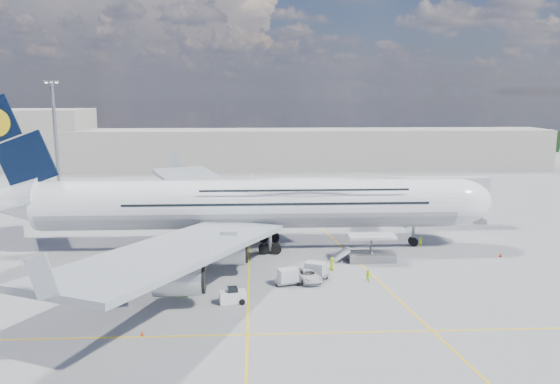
{
  "coord_description": "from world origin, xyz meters",
  "views": [
    {
      "loc": [
        0.78,
        -69.55,
        23.19
      ],
      "look_at": [
        4.51,
        8.0,
        8.89
      ],
      "focal_mm": 35.0,
      "sensor_mm": 36.0,
      "label": 1
    }
  ],
  "objects_px": {
    "dolly_nose_near": "(315,269)",
    "cone_wing_left_inner": "(205,230)",
    "cargo_loader": "(370,252)",
    "service_van": "(308,276)",
    "baggage_tug": "(233,296)",
    "crew_loader": "(368,277)",
    "cone_wing_left_outer": "(174,205)",
    "dolly_row_a": "(152,272)",
    "crew_nose": "(420,241)",
    "dolly_row_c": "(146,261)",
    "light_mast": "(56,141)",
    "crew_tug": "(180,291)",
    "catering_truck_inner": "(246,207)",
    "cone_wing_right_inner": "(150,269)",
    "cone_tail": "(35,261)",
    "crew_van": "(332,264)",
    "cone_nose": "(501,255)",
    "crew_wing": "(197,285)",
    "dolly_row_b": "(108,292)",
    "airliner": "(251,203)",
    "dolly_back": "(135,259)",
    "catering_truck_outer": "(154,196)",
    "jet_bridge": "(424,189)",
    "dolly_nose_far": "(288,276)"
  },
  "relations": [
    {
      "from": "dolly_nose_near",
      "to": "cone_wing_left_inner",
      "type": "xyz_separation_m",
      "value": [
        -15.9,
        24.19,
        -0.84
      ]
    },
    {
      "from": "cargo_loader",
      "to": "service_van",
      "type": "relative_size",
      "value": 1.67
    },
    {
      "from": "baggage_tug",
      "to": "crew_loader",
      "type": "distance_m",
      "value": 17.39
    },
    {
      "from": "service_van",
      "to": "crew_loader",
      "type": "bearing_deg",
      "value": -20.77
    },
    {
      "from": "cone_wing_left_outer",
      "to": "service_van",
      "type": "bearing_deg",
      "value": -63.32
    },
    {
      "from": "dolly_row_a",
      "to": "crew_nose",
      "type": "relative_size",
      "value": 2.07
    },
    {
      "from": "dolly_row_c",
      "to": "light_mast",
      "type": "bearing_deg",
      "value": 144.72
    },
    {
      "from": "cargo_loader",
      "to": "crew_tug",
      "type": "height_order",
      "value": "cargo_loader"
    },
    {
      "from": "catering_truck_inner",
      "to": "cone_wing_right_inner",
      "type": "bearing_deg",
      "value": -136.8
    },
    {
      "from": "dolly_row_c",
      "to": "dolly_nose_near",
      "type": "xyz_separation_m",
      "value": [
        22.05,
        -4.81,
        0.08
      ]
    },
    {
      "from": "service_van",
      "to": "crew_tug",
      "type": "height_order",
      "value": "crew_tug"
    },
    {
      "from": "cone_wing_right_inner",
      "to": "cone_tail",
      "type": "height_order",
      "value": "cone_wing_right_inner"
    },
    {
      "from": "dolly_row_a",
      "to": "crew_nose",
      "type": "xyz_separation_m",
      "value": [
        38.38,
        11.0,
        0.47
      ]
    },
    {
      "from": "crew_van",
      "to": "cone_nose",
      "type": "xyz_separation_m",
      "value": [
        24.89,
        4.68,
        -0.59
      ]
    },
    {
      "from": "service_van",
      "to": "cone_tail",
      "type": "bearing_deg",
      "value": 153.37
    },
    {
      "from": "dolly_nose_near",
      "to": "crew_wing",
      "type": "distance_m",
      "value": 15.02
    },
    {
      "from": "crew_van",
      "to": "crew_tug",
      "type": "relative_size",
      "value": 1.07
    },
    {
      "from": "crew_wing",
      "to": "crew_nose",
      "type": "bearing_deg",
      "value": -28.23
    },
    {
      "from": "dolly_row_b",
      "to": "cone_wing_right_inner",
      "type": "height_order",
      "value": "dolly_row_b"
    },
    {
      "from": "baggage_tug",
      "to": "dolly_row_c",
      "type": "bearing_deg",
      "value": 123.21
    },
    {
      "from": "airliner",
      "to": "dolly_row_b",
      "type": "bearing_deg",
      "value": -127.38
    },
    {
      "from": "cargo_loader",
      "to": "service_van",
      "type": "xyz_separation_m",
      "value": [
        -9.41,
        -7.98,
        -0.54
      ]
    },
    {
      "from": "crew_loader",
      "to": "dolly_back",
      "type": "bearing_deg",
      "value": -179.92
    },
    {
      "from": "dolly_row_c",
      "to": "catering_truck_inner",
      "type": "height_order",
      "value": "catering_truck_inner"
    },
    {
      "from": "dolly_back",
      "to": "cone_nose",
      "type": "height_order",
      "value": "cone_nose"
    },
    {
      "from": "dolly_row_a",
      "to": "dolly_row_b",
      "type": "xyz_separation_m",
      "value": [
        -3.2,
        -9.17,
        0.79
      ]
    },
    {
      "from": "catering_truck_outer",
      "to": "jet_bridge",
      "type": "bearing_deg",
      "value": -31.35
    },
    {
      "from": "dolly_nose_far",
      "to": "cone_tail",
      "type": "distance_m",
      "value": 35.77
    },
    {
      "from": "jet_bridge",
      "to": "crew_nose",
      "type": "height_order",
      "value": "jet_bridge"
    },
    {
      "from": "dolly_nose_far",
      "to": "cone_wing_right_inner",
      "type": "xyz_separation_m",
      "value": [
        -17.72,
        5.98,
        -0.77
      ]
    },
    {
      "from": "cone_wing_left_outer",
      "to": "dolly_nose_far",
      "type": "bearing_deg",
      "value": -66.53
    },
    {
      "from": "dolly_back",
      "to": "crew_van",
      "type": "bearing_deg",
      "value": -8.52
    },
    {
      "from": "dolly_nose_near",
      "to": "cone_wing_left_outer",
      "type": "height_order",
      "value": "dolly_nose_near"
    },
    {
      "from": "baggage_tug",
      "to": "catering_truck_inner",
      "type": "bearing_deg",
      "value": 78.58
    },
    {
      "from": "dolly_nose_near",
      "to": "cone_wing_left_inner",
      "type": "distance_m",
      "value": 28.96
    },
    {
      "from": "catering_truck_inner",
      "to": "crew_nose",
      "type": "height_order",
      "value": "catering_truck_inner"
    },
    {
      "from": "jet_bridge",
      "to": "crew_loader",
      "type": "relative_size",
      "value": 11.67
    },
    {
      "from": "catering_truck_inner",
      "to": "cone_wing_right_inner",
      "type": "distance_m",
      "value": 33.05
    },
    {
      "from": "light_mast",
      "to": "cone_wing_left_inner",
      "type": "distance_m",
      "value": 42.85
    },
    {
      "from": "crew_loader",
      "to": "light_mast",
      "type": "bearing_deg",
      "value": 154.96
    },
    {
      "from": "jet_bridge",
      "to": "baggage_tug",
      "type": "height_order",
      "value": "jet_bridge"
    },
    {
      "from": "baggage_tug",
      "to": "cone_nose",
      "type": "bearing_deg",
      "value": 12.31
    },
    {
      "from": "catering_truck_outer",
      "to": "crew_tug",
      "type": "bearing_deg",
      "value": -84.24
    },
    {
      "from": "dolly_back",
      "to": "cone_nose",
      "type": "xyz_separation_m",
      "value": [
        51.65,
        -0.18,
        -0.06
      ]
    },
    {
      "from": "dolly_nose_near",
      "to": "catering_truck_inner",
      "type": "bearing_deg",
      "value": 129.21
    },
    {
      "from": "dolly_row_c",
      "to": "crew_wing",
      "type": "bearing_deg",
      "value": -26.13
    },
    {
      "from": "cargo_loader",
      "to": "dolly_nose_far",
      "type": "xyz_separation_m",
      "value": [
        -12.03,
        -9.13,
        -0.18
      ]
    },
    {
      "from": "cargo_loader",
      "to": "dolly_row_c",
      "type": "height_order",
      "value": "cargo_loader"
    },
    {
      "from": "airliner",
      "to": "light_mast",
      "type": "relative_size",
      "value": 3.1
    },
    {
      "from": "crew_wing",
      "to": "dolly_nose_near",
      "type": "bearing_deg",
      "value": -40.37
    }
  ]
}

